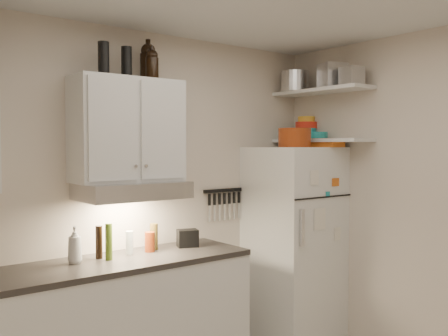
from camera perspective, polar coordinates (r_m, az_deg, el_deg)
back_wall at (r=4.02m, az=-8.21°, el=-3.36°), size 3.20×0.02×2.60m
right_wall at (r=4.11m, az=23.32°, el=-3.40°), size 0.02×3.00×2.60m
base_cabinet at (r=3.69m, az=-13.39°, el=-17.65°), size 2.10×0.60×0.88m
countertop at (r=3.56m, az=-13.47°, el=-10.69°), size 2.10×0.62×0.04m
upper_cabinet at (r=3.70m, az=-10.95°, el=4.26°), size 0.80×0.33×0.75m
range_hood at (r=3.66m, az=-10.43°, el=-2.54°), size 0.76×0.46×0.12m
fridge at (r=4.57m, az=7.98°, el=-8.34°), size 0.70×0.68×1.70m
shelf_hi at (r=4.58m, az=11.07°, el=8.62°), size 0.30×0.95×0.03m
shelf_lo at (r=4.55m, az=11.02°, el=3.11°), size 0.30×0.95×0.03m
knife_strip at (r=4.38m, az=-0.07°, el=-2.58°), size 0.42×0.02×0.03m
dutch_oven at (r=4.29m, az=8.07°, el=3.44°), size 0.33×0.33×0.16m
book_stack at (r=4.45m, az=11.80°, el=2.84°), size 0.19×0.24×0.08m
spice_jar at (r=4.45m, az=9.23°, el=3.07°), size 0.08×0.08×0.11m
stock_pot at (r=4.72m, az=8.10°, el=9.77°), size 0.29×0.29×0.18m
tin_a at (r=4.50m, az=12.32°, el=10.26°), size 0.26×0.25×0.21m
tin_b at (r=4.35m, az=14.40°, el=10.13°), size 0.17×0.17×0.15m
bowl_teal at (r=4.77m, az=8.95°, el=3.89°), size 0.25×0.25×0.10m
bowl_orange at (r=4.80m, az=9.38°, el=4.85°), size 0.20×0.20×0.06m
bowl_yellow at (r=4.80m, az=9.39°, el=5.52°), size 0.16×0.16×0.05m
plates at (r=4.57m, az=10.27°, el=3.68°), size 0.29×0.29×0.06m
growler_a at (r=3.78m, az=-8.22°, el=11.67°), size 0.13×0.13×0.23m
growler_b at (r=3.87m, az=-8.67°, el=11.91°), size 0.16×0.16×0.29m
thermos_a at (r=3.71m, az=-11.08°, el=11.79°), size 0.08×0.08×0.22m
thermos_b at (r=3.59m, az=-13.60°, el=12.11°), size 0.09×0.09×0.22m
soap_bottle at (r=3.54m, az=-16.69°, el=-8.18°), size 0.13×0.13×0.28m
pepper_mill at (r=3.88m, az=-8.02°, el=-7.76°), size 0.07×0.07×0.20m
oil_bottle at (r=3.58m, az=-13.03°, el=-8.21°), size 0.05×0.05×0.26m
vinegar_bottle at (r=3.64m, az=-14.10°, el=-8.23°), size 0.06×0.06×0.23m
clear_bottle at (r=3.74m, az=-10.75°, el=-8.38°), size 0.07×0.07×0.17m
red_jar at (r=3.80m, az=-8.49°, el=-8.35°), size 0.08×0.08×0.15m
caddy at (r=3.96m, az=-4.19°, el=-8.00°), size 0.19×0.16×0.14m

